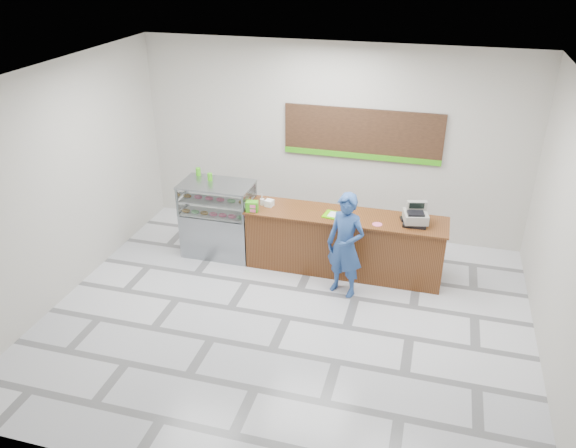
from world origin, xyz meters
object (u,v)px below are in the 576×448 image
(cash_register, at_px, (416,216))
(customer, at_px, (346,245))
(display_case, at_px, (218,218))
(sales_counter, at_px, (344,243))
(serving_tray, at_px, (336,216))

(cash_register, xyz_separation_m, customer, (-0.97, -0.64, -0.31))
(customer, bearing_deg, display_case, -175.68)
(sales_counter, height_order, cash_register, cash_register)
(sales_counter, distance_m, serving_tray, 0.55)
(sales_counter, relative_size, display_case, 2.45)
(display_case, bearing_deg, cash_register, -0.18)
(sales_counter, height_order, serving_tray, serving_tray)
(sales_counter, bearing_deg, customer, -79.15)
(cash_register, bearing_deg, sales_counter, 166.46)
(sales_counter, relative_size, cash_register, 7.28)
(cash_register, height_order, customer, customer)
(serving_tray, height_order, customer, customer)
(cash_register, bearing_deg, display_case, 166.84)
(display_case, distance_m, cash_register, 3.35)
(cash_register, bearing_deg, customer, -159.57)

